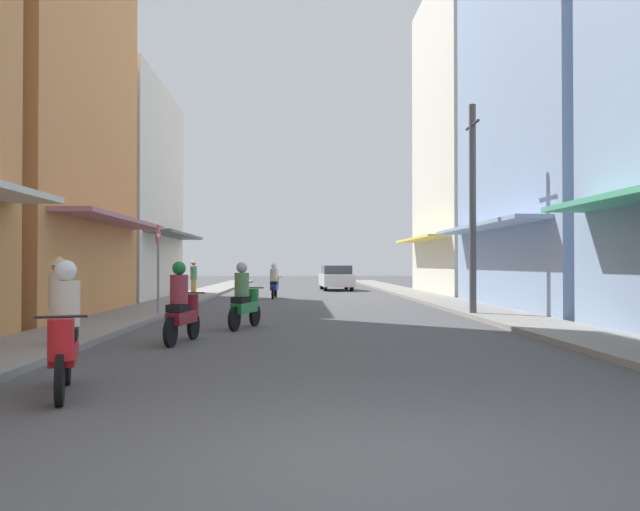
{
  "coord_description": "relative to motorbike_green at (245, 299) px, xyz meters",
  "views": [
    {
      "loc": [
        -0.56,
        -4.79,
        1.53
      ],
      "look_at": [
        0.18,
        14.15,
        1.79
      ],
      "focal_mm": 35.15,
      "sensor_mm": 36.0,
      "label": 1
    }
  ],
  "objects": [
    {
      "name": "ground_plane",
      "position": [
        1.77,
        11.26,
        -0.7
      ],
      "size": [
        111.58,
        111.58,
        0.0
      ],
      "primitive_type": "plane",
      "color": "#4C4C4F"
    },
    {
      "name": "sidewalk_left",
      "position": [
        -3.53,
        11.26,
        -0.64
      ],
      "size": [
        1.92,
        58.72,
        0.12
      ],
      "primitive_type": "cube",
      "color": "gray",
      "rests_on": "ground"
    },
    {
      "name": "sidewalk_right",
      "position": [
        7.06,
        11.26,
        -0.64
      ],
      "size": [
        1.92,
        58.72,
        0.12
      ],
      "primitive_type": "cube",
      "color": "gray",
      "rests_on": "ground"
    },
    {
      "name": "building_left_far",
      "position": [
        -7.48,
        12.56,
        3.93
      ],
      "size": [
        7.05,
        8.82,
        9.27
      ],
      "color": "silver",
      "rests_on": "ground"
    },
    {
      "name": "building_right_mid",
      "position": [
        11.01,
        5.95,
        7.4
      ],
      "size": [
        7.05,
        10.29,
        16.22
      ],
      "color": "#8CA5CC",
      "rests_on": "ground"
    },
    {
      "name": "building_right_far",
      "position": [
        11.01,
        16.52,
        7.16
      ],
      "size": [
        7.05,
        9.66,
        15.75
      ],
      "color": "silver",
      "rests_on": "ground"
    },
    {
      "name": "motorbike_green",
      "position": [
        0.0,
        0.0,
        0.0
      ],
      "size": [
        0.74,
        1.75,
        1.58
      ],
      "color": "black",
      "rests_on": "ground"
    },
    {
      "name": "motorbike_maroon",
      "position": [
        -0.98,
        -2.7,
        0.0
      ],
      "size": [
        0.6,
        1.8,
        1.58
      ],
      "color": "black",
      "rests_on": "ground"
    },
    {
      "name": "motorbike_blue",
      "position": [
        0.26,
        12.96,
        0.0
      ],
      "size": [
        0.55,
        1.81,
        1.58
      ],
      "color": "black",
      "rests_on": "ground"
    },
    {
      "name": "motorbike_red",
      "position": [
        -1.51,
        -7.41,
        0.0
      ],
      "size": [
        0.71,
        1.76,
        1.58
      ],
      "color": "black",
      "rests_on": "ground"
    },
    {
      "name": "motorbike_silver",
      "position": [
        3.65,
        27.94,
        -0.2
      ],
      "size": [
        0.55,
        1.81,
        0.96
      ],
      "color": "black",
      "rests_on": "ground"
    },
    {
      "name": "parked_car",
      "position": [
        3.59,
        21.78,
        0.04
      ],
      "size": [
        1.93,
        4.17,
        1.45
      ],
      "color": "silver",
      "rests_on": "ground"
    },
    {
      "name": "pedestrian_far",
      "position": [
        -3.91,
        16.7,
        0.28
      ],
      "size": [
        0.44,
        0.44,
        1.75
      ],
      "color": "#BF8C3F",
      "rests_on": "ground"
    },
    {
      "name": "pedestrian_foreground",
      "position": [
        -2.96,
        -3.72,
        0.24
      ],
      "size": [
        0.44,
        0.44,
        1.67
      ],
      "color": "#99333F",
      "rests_on": "ground"
    },
    {
      "name": "utility_pole",
      "position": [
        6.34,
        3.06,
        2.46
      ],
      "size": [
        0.2,
        1.2,
        6.18
      ],
      "color": "#4C4C4F",
      "rests_on": "ground"
    },
    {
      "name": "street_sign_no_entry",
      "position": [
        -2.71,
        3.12,
        1.01
      ],
      "size": [
        0.07,
        0.6,
        2.65
      ],
      "color": "gray",
      "rests_on": "ground"
    }
  ]
}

